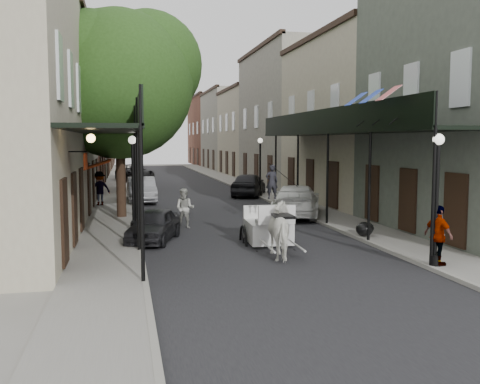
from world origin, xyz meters
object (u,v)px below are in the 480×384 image
car_left_mid (141,190)px  car_right_far (249,184)px  lamppost_right_near (437,198)px  carriage (266,211)px  horse (284,230)px  tree_far (126,110)px  lamppost_right_far (260,166)px  pedestrian_sidewalk_left (100,188)px  tree_near (128,79)px  lamppost_left (133,181)px  car_left_near (154,225)px  car_right_near (296,201)px  pedestrian_walking (185,208)px  car_left_far (135,173)px  pedestrian_sidewalk_right (438,236)px

car_left_mid → car_right_far: (7.06, 2.16, 0.04)m
lamppost_right_near → carriage: 6.30m
horse → car_right_far: horse is taller
carriage → tree_far: bearing=105.4°
lamppost_right_far → pedestrian_sidewalk_left: size_ratio=1.99×
tree_near → lamppost_right_far: (8.30, 7.82, -4.44)m
tree_near → pedestrian_sidewalk_left: bearing=109.0°
carriage → car_right_far: (3.05, 15.90, -0.33)m
lamppost_left → pedestrian_sidewalk_left: bearing=100.9°
car_left_near → carriage: bearing=5.3°
pedestrian_sidewalk_left → lamppost_right_far: bearing=176.6°
car_left_mid → horse: bearing=-78.6°
lamppost_left → tree_far: bearing=90.5°
carriage → lamppost_right_near: bearing=-52.2°
tree_far → horse: bearing=-78.9°
car_right_near → car_right_far: car_right_far is taller
pedestrian_walking → car_left_near: pedestrian_walking is taller
lamppost_right_far → lamppost_right_near: bearing=-90.0°
pedestrian_walking → car_right_near: size_ratio=0.32×
tree_far → pedestrian_sidewalk_left: (-1.55, -9.35, -4.78)m
lamppost_right_near → lamppost_right_far: bearing=90.0°
horse → car_left_near: horse is taller
lamppost_right_far → car_left_far: bearing=116.0°
tree_far → lamppost_right_near: size_ratio=2.32×
pedestrian_walking → lamppost_left: bearing=-140.2°
lamppost_right_far → pedestrian_walking: size_ratio=2.22×
tree_near → pedestrian_walking: size_ratio=5.76×
lamppost_left → car_right_far: lamppost_left is taller
horse → car_right_far: bearing=-97.0°
car_right_near → car_right_far: 10.00m
pedestrian_walking → carriage: bearing=-33.4°
lamppost_right_near → pedestrian_walking: size_ratio=2.22×
pedestrian_walking → pedestrian_sidewalk_left: 8.98m
lamppost_right_far → car_right_far: lamppost_right_far is taller
horse → car_left_mid: 16.86m
carriage → car_left_far: (-4.12, 30.67, -0.33)m
pedestrian_sidewalk_right → car_right_far: bearing=-11.4°
pedestrian_sidewalk_left → car_right_far: pedestrian_sidewalk_left is taller
lamppost_left → carriage: size_ratio=1.30×
lamppost_right_near → car_left_near: size_ratio=1.05×
car_left_mid → pedestrian_sidewalk_left: bearing=-140.8°
carriage → car_left_mid: 14.32m
lamppost_right_far → pedestrian_sidewalk_right: 20.03m
car_left_near → car_left_mid: 12.84m
pedestrian_walking → car_left_far: size_ratio=0.30×
pedestrian_walking → tree_near: bearing=143.7°
carriage → tree_near: bearing=126.4°
tree_near → lamppost_right_near: 15.39m
pedestrian_sidewalk_left → car_left_near: size_ratio=0.53×
lamppost_left → car_right_near: size_ratio=0.70×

